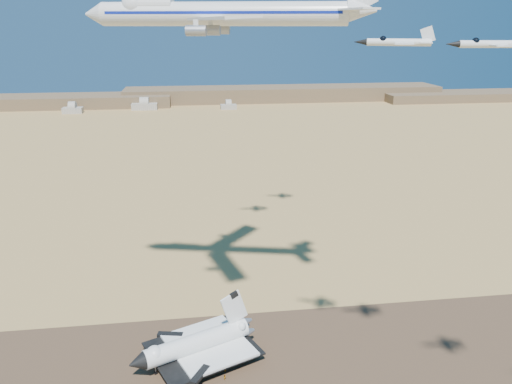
{
  "coord_description": "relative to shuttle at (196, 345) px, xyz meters",
  "views": [
    {
      "loc": [
        -7.33,
        -126.55,
        96.28
      ],
      "look_at": [
        10.75,
        8.0,
        50.77
      ],
      "focal_mm": 35.0,
      "sensor_mm": 36.0,
      "label": 1
    }
  ],
  "objects": [
    {
      "name": "ground",
      "position": [
        8.23,
        -1.76,
        -5.27
      ],
      "size": [
        1200.0,
        1200.0,
        0.0
      ],
      "primitive_type": "plane",
      "color": "tan",
      "rests_on": "ground"
    },
    {
      "name": "runway",
      "position": [
        8.23,
        -1.76,
        -5.24
      ],
      "size": [
        600.0,
        50.0,
        0.06
      ],
      "primitive_type": "cube",
      "color": "brown",
      "rests_on": "ground"
    },
    {
      "name": "ridgeline",
      "position": [
        73.54,
        525.55,
        2.35
      ],
      "size": [
        960.0,
        90.0,
        18.0
      ],
      "color": "olive",
      "rests_on": "ground"
    },
    {
      "name": "hangars",
      "position": [
        -55.77,
        476.68,
        -0.44
      ],
      "size": [
        200.5,
        29.5,
        30.0
      ],
      "color": "#AAA396",
      "rests_on": "ground"
    },
    {
      "name": "shuttle",
      "position": [
        0.0,
        0.0,
        0.0
      ],
      "size": [
        40.32,
        34.06,
        19.62
      ],
      "rotation": [
        0.0,
        0.0,
        0.41
      ],
      "color": "white",
      "rests_on": "runway"
    },
    {
      "name": "carrier_747",
      "position": [
        8.65,
        12.23,
        93.88
      ],
      "size": [
        78.26,
        59.07,
        19.45
      ],
      "rotation": [
        0.0,
        0.0,
        -0.22
      ],
      "color": "silver"
    },
    {
      "name": "crew_a",
      "position": [
        4.31,
        -7.39,
        -4.27
      ],
      "size": [
        0.45,
        0.69,
        1.89
      ],
      "primitive_type": "imported",
      "rotation": [
        0.0,
        0.0,
        1.57
      ],
      "color": "orange",
      "rests_on": "runway"
    },
    {
      "name": "crew_b",
      "position": [
        7.82,
        -10.06,
        -4.39
      ],
      "size": [
        0.78,
        0.92,
        1.64
      ],
      "primitive_type": "imported",
      "rotation": [
        0.0,
        0.0,
        2.06
      ],
      "color": "orange",
      "rests_on": "runway"
    },
    {
      "name": "crew_c",
      "position": [
        8.12,
        -6.89,
        -4.32
      ],
      "size": [
        1.05,
        1.16,
        1.78
      ],
      "primitive_type": "imported",
      "rotation": [
        0.0,
        0.0,
        2.21
      ],
      "color": "orange",
      "rests_on": "runway"
    },
    {
      "name": "chase_jet_a",
      "position": [
        40.47,
        -34.32,
        87.98
      ],
      "size": [
        14.4,
        8.56,
        3.72
      ],
      "rotation": [
        0.0,
        0.0,
        -0.39
      ],
      "color": "silver"
    },
    {
      "name": "chase_jet_b",
      "position": [
        54.75,
        -41.71,
        87.83
      ],
      "size": [
        14.48,
        8.02,
        3.62
      ],
      "rotation": [
        0.0,
        0.0,
        -0.14
      ],
      "color": "silver"
    },
    {
      "name": "chase_jet_e",
      "position": [
        29.87,
        63.2,
        92.42
      ],
      "size": [
        15.98,
        8.65,
        3.98
      ],
      "rotation": [
        0.0,
        0.0,
        -0.08
      ],
      "color": "silver"
    },
    {
      "name": "chase_jet_f",
      "position": [
        47.89,
        80.3,
        96.21
      ],
      "size": [
        15.83,
        8.84,
        3.96
      ],
      "rotation": [
        0.0,
        0.0,
        -0.16
      ],
      "color": "silver"
    }
  ]
}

